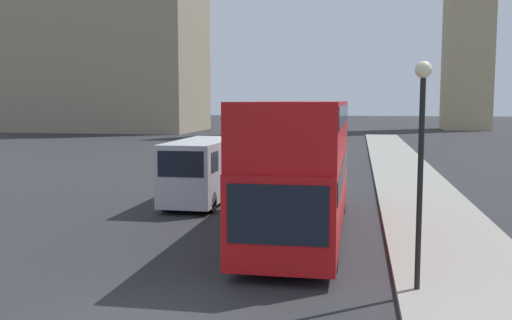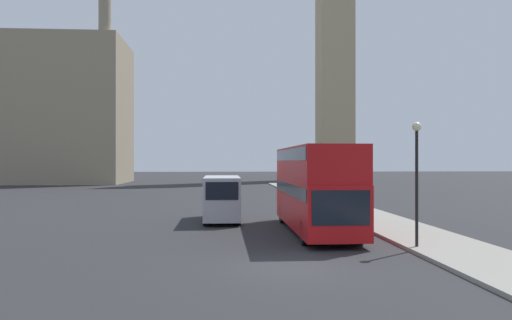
{
  "view_description": "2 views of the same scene",
  "coord_description": "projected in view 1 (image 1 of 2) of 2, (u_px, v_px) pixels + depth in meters",
  "views": [
    {
      "loc": [
        4.13,
        -9.7,
        4.22
      ],
      "look_at": [
        1.14,
        6.9,
        2.45
      ],
      "focal_mm": 40.0,
      "sensor_mm": 36.0,
      "label": 1
    },
    {
      "loc": [
        -2.22,
        -16.34,
        3.5
      ],
      "look_at": [
        -0.04,
        14.88,
        3.57
      ],
      "focal_mm": 35.0,
      "sensor_mm": 36.0,
      "label": 2
    }
  ],
  "objects": [
    {
      "name": "street_lamp",
      "position": [
        421.0,
        138.0,
        12.02
      ],
      "size": [
        0.36,
        0.36,
        4.89
      ],
      "color": "black",
      "rests_on": "sidewalk_strip"
    },
    {
      "name": "building_block_distant",
      "position": [
        110.0,
        48.0,
        78.78
      ],
      "size": [
        24.56,
        15.23,
        27.74
      ],
      "color": "gray",
      "rests_on": "ground_plane"
    },
    {
      "name": "red_double_decker_bus",
      "position": [
        301.0,
        161.0,
        17.78
      ],
      "size": [
        2.64,
        10.69,
        4.19
      ],
      "color": "#B71114",
      "rests_on": "ground_plane"
    },
    {
      "name": "white_van",
      "position": [
        201.0,
        170.0,
        23.34
      ],
      "size": [
        2.07,
        5.75,
        2.59
      ],
      "color": "#B2B7BC",
      "rests_on": "ground_plane"
    }
  ]
}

